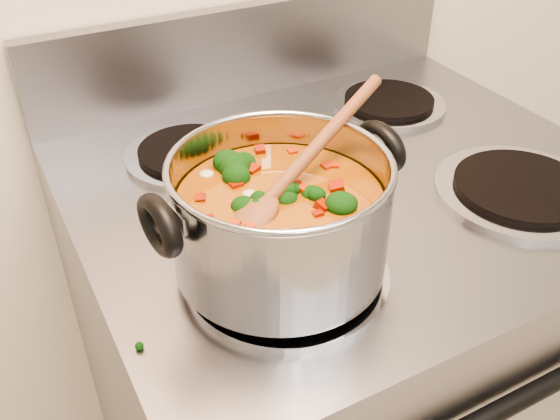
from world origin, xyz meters
The scene contains 4 objects.
electric_range centered at (-0.08, 1.16, 0.47)m, with size 0.78×0.71×1.08m.
stockpot centered at (-0.27, 1.02, 1.00)m, with size 0.30×0.24×0.15m.
wooden_spoon centered at (-0.25, 1.02, 1.04)m, with size 0.26×0.14×0.09m.
cooktop_crumbs centered at (-0.19, 1.13, 0.92)m, with size 0.26×0.17×0.01m.
Camera 1 is at (-0.53, 0.53, 1.41)m, focal length 40.00 mm.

